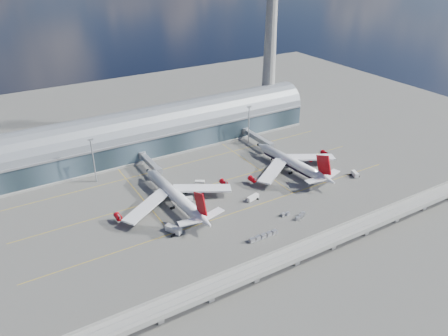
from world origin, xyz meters
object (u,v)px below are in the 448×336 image
airliner_left (176,196)px  cargo_train_1 (263,236)px  airliner_right (292,163)px  control_tower (270,50)px  cargo_train_2 (285,214)px  service_truck_5 (200,183)px  floodlight_mast_right (249,124)px  service_truck_1 (189,199)px  floodlight_mast_left (93,160)px  service_truck_3 (355,174)px  service_truck_2 (253,198)px  cargo_train_0 (301,216)px  service_truck_4 (187,189)px  service_truck_0 (174,230)px

airliner_left → cargo_train_1: 49.44m
airliner_right → airliner_left: bearing=175.0°
control_tower → cargo_train_2: size_ratio=21.15×
control_tower → service_truck_5: size_ratio=18.82×
floodlight_mast_right → service_truck_1: floodlight_mast_right is taller
control_tower → floodlight_mast_left: size_ratio=4.01×
airliner_right → service_truck_3: (26.31, -23.14, -3.72)m
control_tower → floodlight_mast_left: 143.01m
airliner_right → service_truck_1: 65.94m
floodlight_mast_right → cargo_train_1: 103.43m
airliner_left → service_truck_2: bearing=-25.7°
service_truck_3 → service_truck_5: 87.02m
floodlight_mast_right → airliner_left: size_ratio=0.39×
cargo_train_0 → control_tower: bearing=-5.4°
service_truck_3 → service_truck_4: size_ratio=1.11×
floodlight_mast_left → floodlight_mast_right: (100.00, 0.00, 0.00)m
floodlight_mast_right → service_truck_3: bearing=-68.9°
floodlight_mast_right → cargo_train_2: bearing=-111.7°
control_tower → service_truck_4: size_ratio=19.02×
floodlight_mast_right → airliner_right: size_ratio=0.41×
floodlight_mast_left → service_truck_1: bearing=-52.2°
service_truck_2 → service_truck_3: bearing=-111.2°
airliner_left → service_truck_0: size_ratio=7.84×
service_truck_1 → cargo_train_2: 49.25m
control_tower → floodlight_mast_left: (-135.00, -28.00, -38.00)m
cargo_train_1 → service_truck_2: bearing=-27.2°
service_truck_0 → cargo_train_1: service_truck_0 is taller
service_truck_4 → cargo_train_0: (35.62, -50.01, -0.57)m
airliner_left → airliner_right: 72.97m
floodlight_mast_left → service_truck_2: bearing=-43.6°
floodlight_mast_right → service_truck_2: floodlight_mast_right is taller
floodlight_mast_right → service_truck_5: size_ratio=4.70×
control_tower → service_truck_2: bearing=-129.4°
floodlight_mast_left → service_truck_3: size_ratio=4.27×
control_tower → service_truck_3: (-8.64, -96.15, -50.25)m
floodlight_mast_right → cargo_train_2: size_ratio=5.28×
floodlight_mast_right → service_truck_2: size_ratio=3.47×
service_truck_4 → cargo_train_0: bearing=-77.8°
service_truck_1 → service_truck_5: service_truck_1 is taller
service_truck_2 → cargo_train_1: size_ratio=0.50×
airliner_right → service_truck_3: bearing=-46.0°
airliner_left → cargo_train_0: size_ratio=8.75×
airliner_right → cargo_train_2: airliner_right is taller
control_tower → airliner_right: bearing=-115.6°
service_truck_1 → service_truck_5: size_ratio=0.87×
service_truck_5 → floodlight_mast_left: bearing=86.8°
control_tower → floodlight_mast_right: bearing=-141.3°
airliner_left → cargo_train_0: bearing=-43.8°
service_truck_0 → service_truck_2: service_truck_0 is taller
floodlight_mast_left → cargo_train_2: 105.76m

